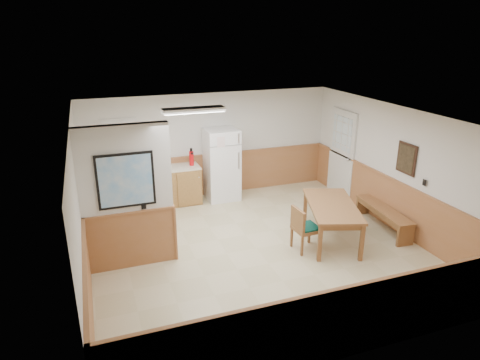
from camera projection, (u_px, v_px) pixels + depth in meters
name	position (u px, v px, depth m)	size (l,w,h in m)	color
ground	(256.00, 248.00, 8.05)	(6.00, 6.00, 0.00)	beige
ceiling	(258.00, 117.00, 7.21)	(6.00, 6.00, 0.02)	silver
back_wall	(211.00, 145.00, 10.29)	(6.00, 0.02, 2.50)	silver
right_wall	(396.00, 169.00, 8.58)	(0.02, 6.00, 2.50)	silver
left_wall	(79.00, 209.00, 6.67)	(0.02, 6.00, 2.50)	silver
wainscot_back	(212.00, 175.00, 10.52)	(6.00, 0.04, 1.00)	#9E643F
wainscot_right	(390.00, 203.00, 8.83)	(0.04, 6.00, 1.00)	#9E643F
wainscot_left	(86.00, 251.00, 6.93)	(0.04, 6.00, 1.00)	#9E643F
partition_wall	(127.00, 200.00, 7.09)	(1.50, 0.20, 2.50)	silver
kitchen_counter	(165.00, 186.00, 9.89)	(2.20, 0.61, 1.00)	#A5713A
exterior_door	(341.00, 153.00, 10.32)	(0.07, 1.02, 2.15)	silver
kitchen_window	(120.00, 141.00, 9.50)	(0.80, 0.04, 1.00)	silver
wall_painting	(406.00, 159.00, 8.21)	(0.04, 0.50, 0.60)	black
fluorescent_fixture	(194.00, 110.00, 8.12)	(1.20, 0.30, 0.09)	silver
refrigerator	(222.00, 164.00, 10.14)	(0.76, 0.72, 1.71)	white
dining_table	(332.00, 209.00, 8.16)	(1.37, 1.91, 0.75)	#935C36
dining_bench	(384.00, 213.00, 8.74)	(0.51, 1.67, 0.45)	#935C36
dining_chair	(302.00, 226.00, 7.83)	(0.64, 0.47, 0.85)	#935C36
fire_extinguisher	(191.00, 158.00, 9.87)	(0.11, 0.11, 0.41)	red
soap_bottle	(120.00, 168.00, 9.40)	(0.07, 0.07, 0.23)	#178136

